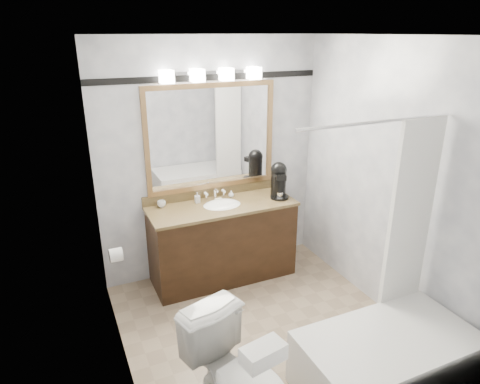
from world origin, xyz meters
name	(u,v)px	position (x,y,z in m)	size (l,w,h in m)	color
room	(269,202)	(0.00, 0.00, 1.25)	(2.42, 2.62, 2.52)	gray
vanity	(222,240)	(0.00, 1.02, 0.44)	(1.53, 0.58, 0.97)	black
mirror	(211,137)	(0.00, 1.28, 1.50)	(1.40, 0.04, 1.10)	#9B7246
vanity_light_bar	(212,74)	(0.00, 1.23, 2.13)	(1.02, 0.14, 0.12)	silver
accent_stripe	(210,77)	(0.00, 1.29, 2.10)	(2.40, 0.01, 0.06)	black
bathtub	(388,353)	(0.55, -0.90, 0.28)	(1.30, 0.75, 1.96)	white
tp_roll	(116,255)	(-1.14, 0.66, 0.70)	(0.12, 0.12, 0.11)	white
toilet	(241,381)	(-0.62, -0.82, 0.41)	(0.46, 0.81, 0.82)	white
tissue_box	(263,354)	(-0.62, -1.12, 0.87)	(0.25, 0.13, 0.10)	white
coffee_maker	(279,179)	(0.65, 0.99, 1.05)	(0.20, 0.25, 0.38)	black
cup_left	(162,204)	(-0.58, 1.21, 0.88)	(0.08, 0.08, 0.07)	white
soap_bottle_a	(197,198)	(-0.21, 1.17, 0.91)	(0.05, 0.05, 0.11)	white
soap_bottle_b	(231,194)	(0.17, 1.17, 0.89)	(0.06, 0.06, 0.07)	white
soap_bar	(219,200)	(0.01, 1.13, 0.86)	(0.07, 0.04, 0.02)	beige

